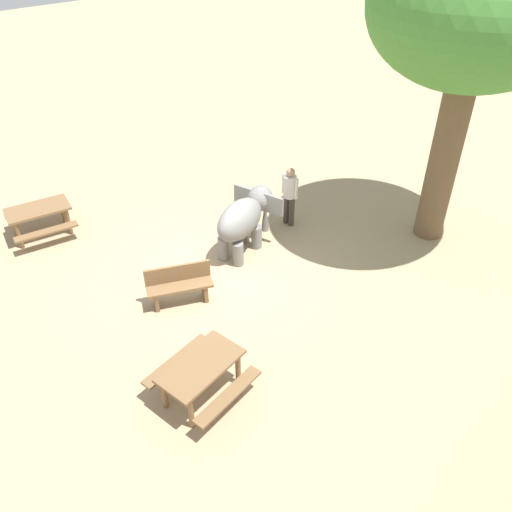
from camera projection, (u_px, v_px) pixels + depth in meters
name	position (u px, v px, depth m)	size (l,w,h in m)	color
ground_plane	(221.00, 273.00, 12.21)	(60.00, 60.00, 0.00)	tan
elephant	(245.00, 218.00, 12.45)	(2.01, 1.57, 1.40)	slate
person_handler	(290.00, 192.00, 13.29)	(0.32, 0.50, 1.62)	#3F3833
shade_tree_main	(480.00, 9.00, 10.33)	(4.67, 4.28, 7.07)	brown
wooden_bench	(179.00, 284.00, 11.18)	(1.45, 0.86, 0.88)	brown
picnic_table_near	(201.00, 372.00, 9.11)	(1.82, 1.80, 0.78)	brown
picnic_table_far	(39.00, 215.00, 13.12)	(1.65, 1.63, 0.78)	brown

